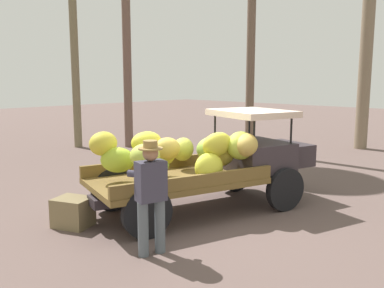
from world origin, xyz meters
TOP-DOWN VIEW (x-y plane):
  - ground_plane at (0.00, 0.00)m, footprint 60.00×60.00m
  - truck at (0.18, 0.08)m, footprint 4.66×2.75m
  - farmer at (-1.98, -0.67)m, footprint 0.54×0.50m
  - wooden_crate at (-2.15, 1.14)m, footprint 0.68×0.73m

SIDE VIEW (x-z plane):
  - ground_plane at x=0.00m, z-range 0.00..0.00m
  - wooden_crate at x=-2.15m, z-range 0.00..0.49m
  - farmer at x=-1.98m, z-range 0.11..1.74m
  - truck at x=0.18m, z-range 0.03..1.87m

